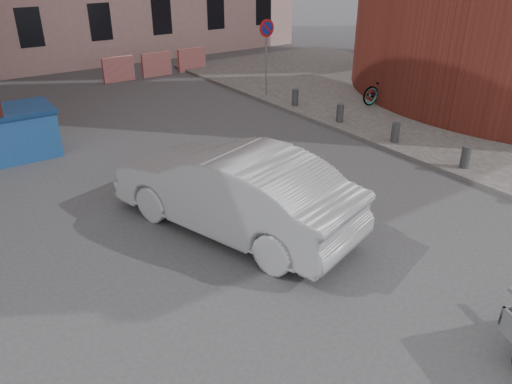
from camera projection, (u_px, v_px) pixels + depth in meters
ground at (309, 278)px, 8.37m from camera, size 120.00×120.00×0.00m
sidewalk at (462, 114)px, 16.43m from camera, size 9.00×24.00×0.12m
no_parking_sign at (267, 42)px, 17.55m from camera, size 0.60×0.09×2.65m
bollards at (395, 132)px, 13.79m from camera, size 0.22×9.02×0.55m
barriers at (157, 64)px, 21.34m from camera, size 4.70×0.18×1.00m
silver_car at (233, 189)px, 9.52m from camera, size 3.22×5.38×1.67m
bicycle at (384, 88)px, 17.23m from camera, size 1.97×0.77×1.02m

